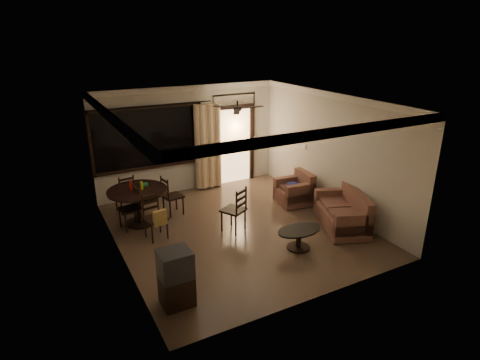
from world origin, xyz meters
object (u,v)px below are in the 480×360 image
dining_chair_east (173,203)px  tv_cabinet (176,278)px  dining_table (138,197)px  dining_chair_north (126,201)px  sofa (344,214)px  dining_chair_west (131,216)px  armchair (296,191)px  side_chair (234,218)px  coffee_table (299,236)px  dining_chair_south (156,225)px

dining_chair_east → tv_cabinet: (-1.06, -3.23, 0.19)m
dining_table → dining_chair_east: bearing=8.6°
dining_chair_north → sofa: 5.08m
tv_cabinet → dining_chair_west: bearing=89.7°
armchair → side_chair: side_chair is taller
sofa → coffee_table: sofa is taller
dining_chair_north → armchair: 4.16m
sofa → armchair: size_ratio=2.01×
coffee_table → dining_table: bearing=133.9°
side_chair → tv_cabinet: bearing=14.1°
sofa → side_chair: (-2.21, 1.00, -0.02)m
sofa → armchair: bearing=117.2°
dining_table → coffee_table: bearing=-46.1°
dining_chair_west → coffee_table: bearing=39.1°
dining_chair_east → tv_cabinet: size_ratio=1.01×
dining_table → coffee_table: (2.50, -2.59, -0.37)m
dining_chair_south → tv_cabinet: bearing=-107.7°
dining_chair_south → dining_chair_west: bearing=107.1°
dining_chair_south → dining_chair_east: bearing=45.7°
dining_chair_west → side_chair: (1.94, -1.18, 0.02)m
dining_chair_east → sofa: size_ratio=0.55×
dining_chair_west → coffee_table: size_ratio=1.01×
dining_chair_south → dining_chair_north: same height
dining_chair_north → sofa: bearing=134.0°
dining_chair_west → tv_cabinet: bearing=-8.9°
dining_chair_south → tv_cabinet: (-0.36, -2.26, 0.17)m
tv_cabinet → armchair: tv_cabinet is taller
dining_chair_south → tv_cabinet: 2.29m
armchair → coffee_table: bearing=-118.1°
tv_cabinet → coffee_table: (2.73, 0.51, -0.20)m
dining_table → sofa: (3.92, -2.30, -0.32)m
dining_chair_west → side_chair: bearing=50.0°
side_chair → dining_chair_east: bearing=-86.9°
tv_cabinet → sofa: tv_cabinet is taller
dining_chair_north → coffee_table: size_ratio=1.01×
tv_cabinet → dining_chair_east: bearing=71.8°
dining_chair_west → dining_chair_east: 1.08m
tv_cabinet → armchair: (3.99, 2.39, -0.15)m
tv_cabinet → armchair: size_ratio=1.11×
tv_cabinet → side_chair: side_chair is taller
dining_chair_east → dining_chair_north: 1.15m
dining_table → dining_chair_west: (-0.22, -0.13, -0.36)m
dining_chair_east → armchair: dining_chair_east is taller
dining_chair_north → armchair: size_ratio=1.11×
dining_chair_south → armchair: bearing=-6.6°
dining_chair_west → dining_chair_north: same height
dining_chair_west → armchair: 4.03m
dining_chair_west → dining_chair_south: same height
dining_chair_east → side_chair: (0.89, -1.43, 0.02)m
dining_chair_north → tv_cabinet: 3.89m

